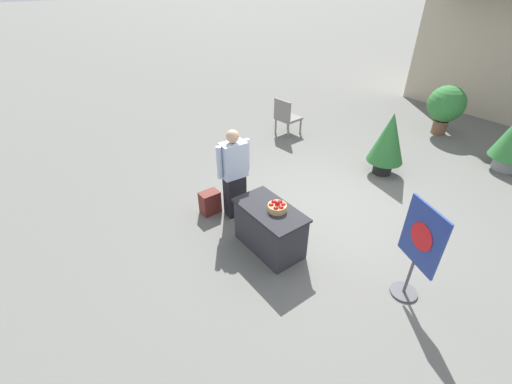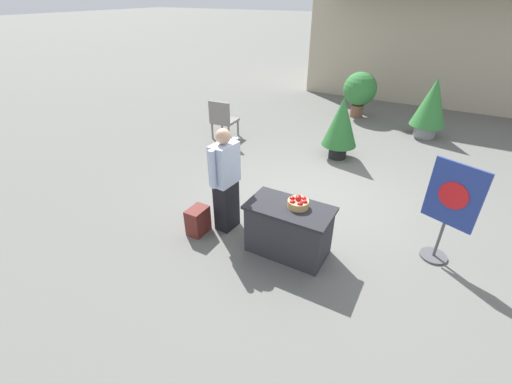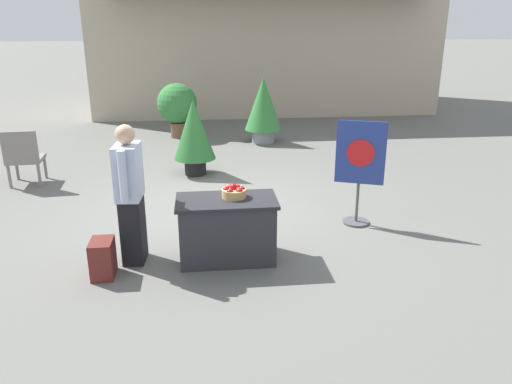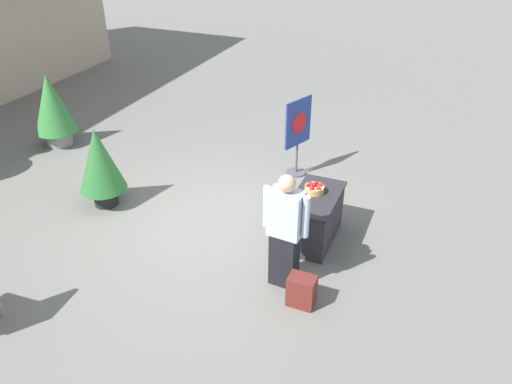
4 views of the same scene
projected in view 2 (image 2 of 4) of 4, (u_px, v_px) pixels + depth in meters
ground_plane at (316, 201)px, 6.05m from camera, size 120.00×120.00×0.00m
storefront_building at (483, 8)px, 10.97m from camera, size 9.83×5.61×5.42m
display_table at (289, 230)px, 4.70m from camera, size 1.15×0.63×0.75m
apple_basket at (298, 203)px, 4.48m from camera, size 0.28×0.28×0.16m
person_visitor at (225, 181)px, 4.99m from camera, size 0.29×0.61×1.61m
backpack at (198, 221)px, 5.17m from camera, size 0.24×0.34×0.42m
poster_board at (449, 209)px, 4.37m from camera, size 0.62×0.36×1.43m
patio_chair at (223, 118)px, 8.35m from camera, size 0.59×0.59×0.96m
potted_plant_near_right at (360, 90)px, 9.70m from camera, size 0.93×0.93×1.27m
potted_plant_near_left at (341, 124)px, 7.24m from camera, size 0.75×0.75×1.35m
potted_plant_far_right at (432, 105)px, 8.31m from camera, size 0.83×0.83×1.46m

